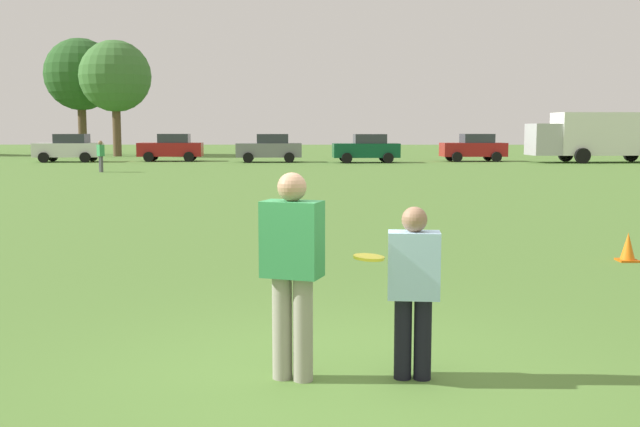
# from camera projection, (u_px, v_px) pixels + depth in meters

# --- Properties ---
(ground_plane) EXTENTS (187.82, 187.82, 0.00)m
(ground_plane) POSITION_uv_depth(u_px,v_px,m) (333.00, 378.00, 6.62)
(ground_plane) COLOR #517A33
(player_thrower) EXTENTS (0.57, 0.43, 1.82)m
(player_thrower) POSITION_uv_depth(u_px,v_px,m) (292.00, 264.00, 6.48)
(player_thrower) COLOR gray
(player_thrower) RESTS_ON ground
(player_defender) EXTENTS (0.47, 0.29, 1.53)m
(player_defender) POSITION_uv_depth(u_px,v_px,m) (414.00, 283.00, 6.51)
(player_defender) COLOR black
(player_defender) RESTS_ON ground
(frisbee) EXTENTS (0.27, 0.27, 0.04)m
(frisbee) POSITION_uv_depth(u_px,v_px,m) (369.00, 257.00, 6.41)
(frisbee) COLOR yellow
(traffic_cone) EXTENTS (0.32, 0.32, 0.48)m
(traffic_cone) POSITION_uv_depth(u_px,v_px,m) (628.00, 247.00, 12.42)
(traffic_cone) COLOR #D8590C
(traffic_cone) RESTS_ON ground
(parked_car_near_left) EXTENTS (4.32, 2.44, 1.82)m
(parked_car_near_left) POSITION_uv_depth(u_px,v_px,m) (69.00, 148.00, 48.78)
(parked_car_near_left) COLOR silver
(parked_car_near_left) RESTS_ON ground
(parked_car_mid_left) EXTENTS (4.32, 2.44, 1.82)m
(parked_car_mid_left) POSITION_uv_depth(u_px,v_px,m) (171.00, 147.00, 49.88)
(parked_car_mid_left) COLOR maroon
(parked_car_mid_left) RESTS_ON ground
(parked_car_center) EXTENTS (4.32, 2.44, 1.82)m
(parked_car_center) POSITION_uv_depth(u_px,v_px,m) (270.00, 148.00, 48.49)
(parked_car_center) COLOR slate
(parked_car_center) RESTS_ON ground
(parked_car_mid_right) EXTENTS (4.32, 2.44, 1.82)m
(parked_car_mid_right) POSITION_uv_depth(u_px,v_px,m) (367.00, 148.00, 47.85)
(parked_car_mid_right) COLOR #0C4C2D
(parked_car_mid_right) RESTS_ON ground
(parked_car_near_right) EXTENTS (4.32, 2.44, 1.82)m
(parked_car_near_right) POSITION_uv_depth(u_px,v_px,m) (474.00, 147.00, 49.72)
(parked_car_near_right) COLOR maroon
(parked_car_near_right) RESTS_ON ground
(box_truck) EXTENTS (8.65, 3.39, 3.18)m
(box_truck) POSITION_uv_depth(u_px,v_px,m) (599.00, 135.00, 47.98)
(box_truck) COLOR white
(box_truck) RESTS_ON ground
(bystander_sideline_watcher) EXTENTS (0.46, 0.50, 1.58)m
(bystander_sideline_watcher) POSITION_uv_depth(u_px,v_px,m) (101.00, 154.00, 37.51)
(bystander_sideline_watcher) COLOR #4C4C51
(bystander_sideline_watcher) RESTS_ON ground
(tree_east_birch) EXTENTS (5.81, 5.81, 9.45)m
(tree_east_birch) POSITION_uv_depth(u_px,v_px,m) (81.00, 75.00, 60.88)
(tree_east_birch) COLOR brown
(tree_east_birch) RESTS_ON ground
(tree_east_oak) EXTENTS (5.51, 5.51, 8.95)m
(tree_east_oak) POSITION_uv_depth(u_px,v_px,m) (115.00, 77.00, 57.94)
(tree_east_oak) COLOR brown
(tree_east_oak) RESTS_ON ground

